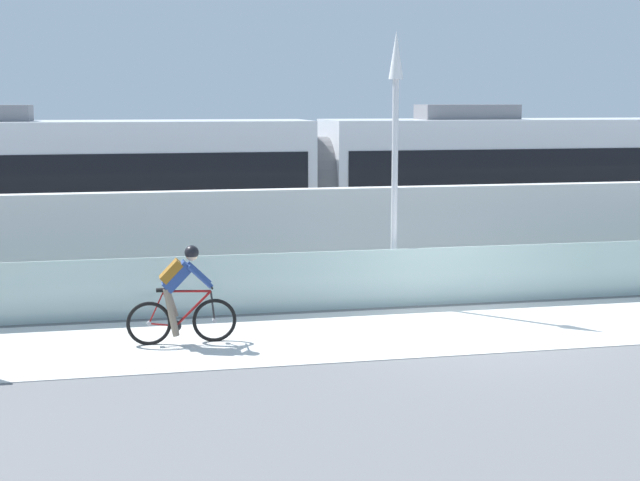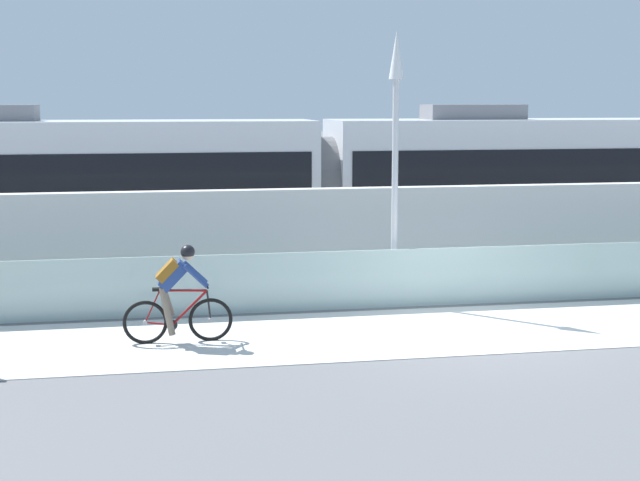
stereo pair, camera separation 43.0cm
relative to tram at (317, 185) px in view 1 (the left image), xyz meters
name	(u,v)px [view 1 (the left image)]	position (x,y,z in m)	size (l,w,h in m)	color
ground_plane	(473,328)	(1.37, -6.85, -1.89)	(200.00, 200.00, 0.00)	slate
bike_path_deck	(473,328)	(1.37, -6.85, -1.89)	(32.00, 3.20, 0.01)	silver
glass_parapet	(438,276)	(1.37, -5.00, -1.33)	(32.00, 0.05, 1.12)	#ADC6C1
concrete_barrier_wall	(410,237)	(1.37, -3.20, -0.83)	(32.00, 0.36, 2.12)	silver
tram_rail_near	(379,265)	(1.37, -0.72, -1.89)	(32.00, 0.08, 0.01)	#595654
tram_rail_far	(363,255)	(1.37, 0.72, -1.89)	(32.00, 0.08, 0.01)	#595654
tram	(317,185)	(0.00, 0.00, 0.00)	(22.56, 2.54, 3.81)	silver
cyclist_on_bike	(181,295)	(-3.64, -6.85, -1.09)	(1.77, 0.58, 1.61)	black
lamp_post_antenna	(395,133)	(0.56, -4.70, 1.40)	(0.28, 0.28, 5.20)	gray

